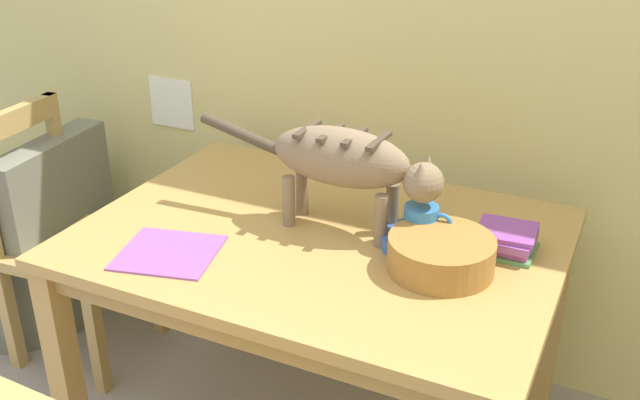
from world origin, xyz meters
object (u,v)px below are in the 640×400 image
at_px(saucer_bowl, 420,241).
at_px(wicker_armchair, 23,255).
at_px(wicker_basket, 441,254).
at_px(dining_table, 320,259).
at_px(magazine, 169,253).
at_px(book_stack, 505,240).
at_px(wooden_chair_far, 67,241).
at_px(cat, 347,162).
at_px(coffee_mug, 422,221).

height_order(saucer_bowl, wicker_armchair, saucer_bowl).
bearing_deg(wicker_basket, dining_table, 171.79).
distance_m(magazine, book_stack, 0.89).
relative_size(magazine, wooden_chair_far, 0.27).
bearing_deg(wicker_armchair, wooden_chair_far, -108.91).
bearing_deg(wooden_chair_far, saucer_bowl, 84.97).
relative_size(cat, wicker_basket, 2.72).
height_order(cat, saucer_bowl, cat).
relative_size(wicker_basket, wooden_chair_far, 0.29).
xyz_separation_m(cat, book_stack, (0.43, 0.07, -0.17)).
bearing_deg(cat, coffee_mug, 90.01).
height_order(coffee_mug, wicker_armchair, coffee_mug).
xyz_separation_m(coffee_mug, magazine, (-0.59, -0.32, -0.08)).
xyz_separation_m(book_stack, wooden_chair_far, (-1.53, -0.06, -0.33)).
bearing_deg(magazine, wicker_armchair, 144.85).
xyz_separation_m(magazine, wooden_chair_far, (-0.73, 0.34, -0.30)).
height_order(coffee_mug, wicker_basket, coffee_mug).
relative_size(wooden_chair_far, wicker_armchair, 1.20).
distance_m(wooden_chair_far, wicker_armchair, 0.40).
distance_m(dining_table, wooden_chair_far, 1.06).
relative_size(cat, magazine, 2.92).
distance_m(cat, saucer_bowl, 0.29).
distance_m(cat, magazine, 0.53).
height_order(coffee_mug, magazine, coffee_mug).
bearing_deg(dining_table, coffee_mug, 8.38).
height_order(wooden_chair_far, wicker_armchair, wooden_chair_far).
relative_size(dining_table, wicker_armchair, 1.69).
bearing_deg(dining_table, saucer_bowl, 8.48).
bearing_deg(book_stack, wicker_armchair, 179.39).
bearing_deg(coffee_mug, dining_table, -171.62).
distance_m(cat, wicker_basket, 0.36).
xyz_separation_m(cat, coffee_mug, (0.22, -0.00, -0.13)).
relative_size(book_stack, wicker_armchair, 0.21).
bearing_deg(coffee_mug, wicker_armchair, 176.67).
bearing_deg(saucer_bowl, dining_table, -171.52).
xyz_separation_m(cat, wicker_basket, (0.30, -0.10, -0.16)).
bearing_deg(dining_table, wicker_basket, -8.21).
bearing_deg(dining_table, wooden_chair_far, 176.88).
bearing_deg(cat, wooden_chair_far, -89.98).
height_order(dining_table, book_stack, book_stack).
height_order(saucer_bowl, book_stack, book_stack).
height_order(coffee_mug, book_stack, coffee_mug).
bearing_deg(wooden_chair_far, wicker_basket, 81.19).
distance_m(coffee_mug, book_stack, 0.23).
bearing_deg(wicker_armchair, magazine, -116.96).
xyz_separation_m(coffee_mug, book_stack, (0.21, 0.08, -0.05)).
distance_m(wicker_basket, wicker_armchair, 1.83).
bearing_deg(saucer_bowl, book_stack, 19.97).
distance_m(coffee_mug, wicker_basket, 0.13).
relative_size(coffee_mug, wicker_basket, 0.49).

